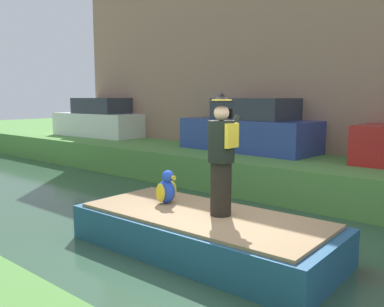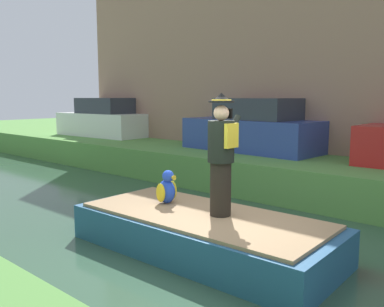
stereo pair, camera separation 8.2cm
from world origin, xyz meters
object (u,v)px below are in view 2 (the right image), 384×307
(boat, at_px, (202,232))
(parked_car_blue, at_px, (253,129))
(person_pirate, at_px, (221,155))
(parked_car_white, at_px, (104,120))
(parrot_plush, at_px, (167,189))

(boat, height_order, parked_car_blue, parked_car_blue)
(person_pirate, bearing_deg, parked_car_white, 71.59)
(boat, xyz_separation_m, parked_car_white, (5.24, 9.43, 1.19))
(parrot_plush, height_order, parked_car_white, parked_car_white)
(parrot_plush, bearing_deg, parked_car_white, 58.96)
(boat, bearing_deg, person_pirate, -68.53)
(parked_car_white, bearing_deg, boat, -119.08)
(boat, distance_m, parked_car_white, 10.85)
(boat, distance_m, parked_car_blue, 5.91)
(parked_car_blue, distance_m, parked_car_white, 6.97)
(person_pirate, bearing_deg, parrot_plush, 100.94)
(parrot_plush, relative_size, parked_car_blue, 0.14)
(person_pirate, distance_m, parked_car_blue, 5.81)
(parrot_plush, xyz_separation_m, parked_car_white, (5.16, 8.58, 0.64))
(boat, xyz_separation_m, parrot_plush, (0.08, 0.85, 0.55))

